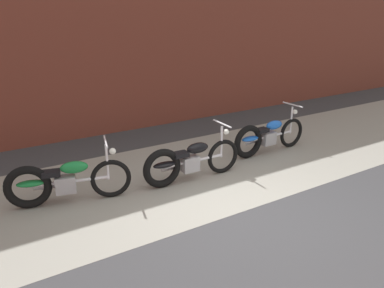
# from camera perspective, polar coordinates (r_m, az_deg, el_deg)

# --- Properties ---
(ground_plane) EXTENTS (80.00, 80.00, 0.00)m
(ground_plane) POSITION_cam_1_polar(r_m,az_deg,el_deg) (6.12, 6.87, -10.32)
(ground_plane) COLOR #38383A
(sidewalk_slab) EXTENTS (36.00, 3.50, 0.01)m
(sidewalk_slab) POSITION_cam_1_polar(r_m,az_deg,el_deg) (7.40, -1.57, -4.59)
(sidewalk_slab) COLOR gray
(sidewalk_slab) RESTS_ON ground
(brick_building_wall) EXTENTS (36.00, 0.50, 5.90)m
(brick_building_wall) POSITION_cam_1_polar(r_m,az_deg,el_deg) (9.89, -12.45, 18.71)
(brick_building_wall) COLOR brown
(brick_building_wall) RESTS_ON ground
(motorcycle_green) EXTENTS (1.97, 0.77, 1.03)m
(motorcycle_green) POSITION_cam_1_polar(r_m,az_deg,el_deg) (6.54, -19.17, -5.34)
(motorcycle_green) COLOR black
(motorcycle_green) RESTS_ON ground
(motorcycle_black) EXTENTS (2.01, 0.58, 1.03)m
(motorcycle_black) POSITION_cam_1_polar(r_m,az_deg,el_deg) (6.97, -0.86, -2.64)
(motorcycle_black) COLOR black
(motorcycle_black) RESTS_ON ground
(motorcycle_blue) EXTENTS (2.01, 0.58, 1.03)m
(motorcycle_blue) POSITION_cam_1_polar(r_m,az_deg,el_deg) (8.49, 10.97, 1.14)
(motorcycle_blue) COLOR black
(motorcycle_blue) RESTS_ON ground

